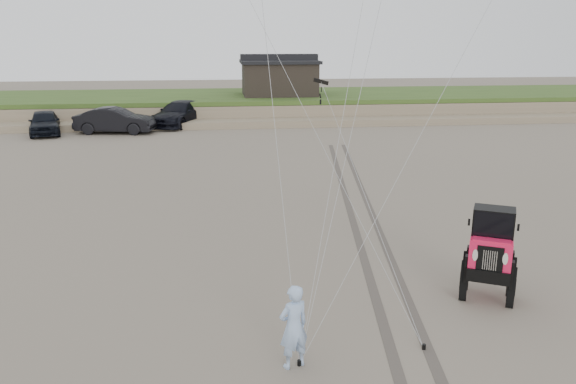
# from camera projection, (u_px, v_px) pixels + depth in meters

# --- Properties ---
(ground) EXTENTS (160.00, 160.00, 0.00)m
(ground) POSITION_uv_depth(u_px,v_px,m) (367.00, 342.00, 12.14)
(ground) COLOR #6B6054
(ground) RESTS_ON ground
(dune_ridge) EXTENTS (160.00, 14.25, 1.73)m
(dune_ridge) POSITION_uv_depth(u_px,v_px,m) (255.00, 105.00, 47.82)
(dune_ridge) COLOR #7A6B54
(dune_ridge) RESTS_ON ground
(cabin) EXTENTS (6.40, 5.40, 3.35)m
(cabin) POSITION_uv_depth(u_px,v_px,m) (279.00, 77.00, 46.93)
(cabin) COLOR black
(cabin) RESTS_ON dune_ridge
(truck_a) EXTENTS (3.07, 5.12, 1.63)m
(truck_a) POSITION_uv_depth(u_px,v_px,m) (45.00, 122.00, 38.15)
(truck_a) COLOR black
(truck_a) RESTS_ON ground
(truck_b) EXTENTS (5.58, 2.68, 1.76)m
(truck_b) POSITION_uv_depth(u_px,v_px,m) (115.00, 120.00, 38.54)
(truck_b) COLOR black
(truck_b) RESTS_ON ground
(truck_c) EXTENTS (4.79, 6.71, 1.80)m
(truck_c) POSITION_uv_depth(u_px,v_px,m) (180.00, 114.00, 41.91)
(truck_c) COLOR black
(truck_c) RESTS_ON ground
(jeep) EXTENTS (4.27, 5.46, 1.87)m
(jeep) POSITION_uv_depth(u_px,v_px,m) (489.00, 264.00, 13.92)
(jeep) COLOR #F61B4B
(jeep) RESTS_ON ground
(man) EXTENTS (0.76, 0.65, 1.76)m
(man) POSITION_uv_depth(u_px,v_px,m) (294.00, 327.00, 11.02)
(man) COLOR #98B9EB
(man) RESTS_ON ground
(stake_main) EXTENTS (0.08, 0.08, 0.12)m
(stake_main) POSITION_uv_depth(u_px,v_px,m) (299.00, 363.00, 11.26)
(stake_main) COLOR black
(stake_main) RESTS_ON ground
(stake_aux) EXTENTS (0.08, 0.08, 0.12)m
(stake_aux) POSITION_uv_depth(u_px,v_px,m) (424.00, 347.00, 11.84)
(stake_aux) COLOR black
(stake_aux) RESTS_ON ground
(tire_tracks) EXTENTS (5.22, 29.74, 0.01)m
(tire_tracks) POSITION_uv_depth(u_px,v_px,m) (364.00, 222.00, 20.03)
(tire_tracks) COLOR #4C443D
(tire_tracks) RESTS_ON ground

